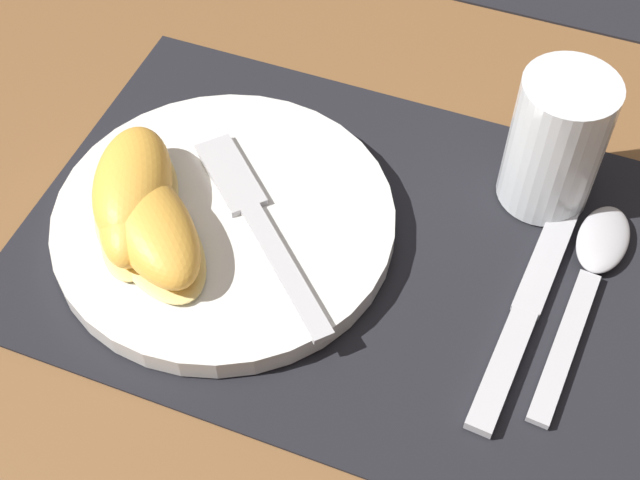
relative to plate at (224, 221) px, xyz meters
name	(u,v)px	position (x,y,z in m)	size (l,w,h in m)	color
ground_plane	(364,253)	(0.10, 0.02, -0.01)	(3.00, 3.00, 0.00)	brown
placemat	(364,252)	(0.10, 0.02, -0.01)	(0.46, 0.30, 0.00)	black
plate	(224,221)	(0.00, 0.00, 0.00)	(0.23, 0.23, 0.02)	white
juice_glass	(554,149)	(0.20, 0.11, 0.04)	(0.06, 0.06, 0.10)	silver
knife	(533,293)	(0.21, 0.02, -0.01)	(0.04, 0.23, 0.01)	#BCBCC1
spoon	(593,266)	(0.24, 0.06, 0.00)	(0.04, 0.18, 0.01)	#BCBCC1
fork	(255,217)	(0.02, 0.00, 0.01)	(0.15, 0.14, 0.00)	#BCBCC1
citrus_wedge_0	(134,188)	(-0.06, -0.01, 0.03)	(0.09, 0.12, 0.04)	#F4DB84
citrus_wedge_1	(133,211)	(-0.05, -0.03, 0.02)	(0.08, 0.11, 0.04)	#F4DB84
citrus_wedge_2	(150,225)	(-0.03, -0.04, 0.02)	(0.13, 0.12, 0.04)	#F4DB84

